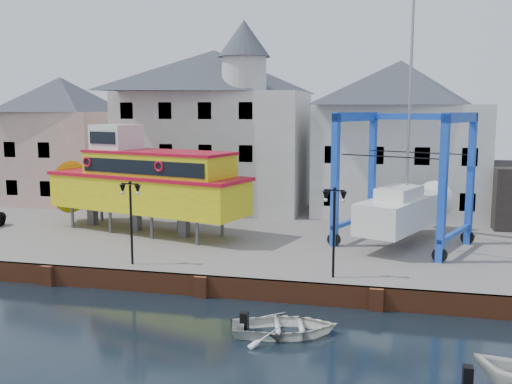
# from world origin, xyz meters

# --- Properties ---
(ground) EXTENTS (140.00, 140.00, 0.00)m
(ground) POSITION_xyz_m (0.00, 0.00, 0.00)
(ground) COLOR black
(ground) RESTS_ON ground
(hardstanding) EXTENTS (44.00, 22.00, 1.00)m
(hardstanding) POSITION_xyz_m (0.00, 11.00, 0.50)
(hardstanding) COLOR slate
(hardstanding) RESTS_ON ground
(quay_wall) EXTENTS (44.00, 0.47, 1.00)m
(quay_wall) POSITION_xyz_m (-0.00, 0.10, 0.50)
(quay_wall) COLOR brown
(quay_wall) RESTS_ON ground
(building_pink) EXTENTS (8.00, 7.00, 10.30)m
(building_pink) POSITION_xyz_m (-18.00, 18.00, 6.15)
(building_pink) COLOR tan
(building_pink) RESTS_ON hardstanding
(building_white_main) EXTENTS (14.00, 8.30, 14.00)m
(building_white_main) POSITION_xyz_m (-4.87, 18.39, 7.34)
(building_white_main) COLOR silver
(building_white_main) RESTS_ON hardstanding
(building_white_right) EXTENTS (12.00, 8.00, 11.20)m
(building_white_right) POSITION_xyz_m (9.00, 19.00, 6.60)
(building_white_right) COLOR silver
(building_white_right) RESTS_ON hardstanding
(lamp_post_left) EXTENTS (1.12, 0.32, 4.20)m
(lamp_post_left) POSITION_xyz_m (-4.00, 1.20, 4.17)
(lamp_post_left) COLOR black
(lamp_post_left) RESTS_ON hardstanding
(lamp_post_right) EXTENTS (1.12, 0.32, 4.20)m
(lamp_post_right) POSITION_xyz_m (6.00, 1.20, 4.17)
(lamp_post_right) COLOR black
(lamp_post_right) RESTS_ON hardstanding
(tour_boat) EXTENTS (15.86, 7.80, 6.73)m
(tour_boat) POSITION_xyz_m (-7.22, 8.66, 4.17)
(tour_boat) COLOR #59595E
(tour_boat) RESTS_ON hardstanding
(travel_lift) EXTENTS (8.23, 9.78, 14.46)m
(travel_lift) POSITION_xyz_m (9.51, 9.31, 3.41)
(travel_lift) COLOR #0F39B7
(travel_lift) RESTS_ON hardstanding
(motorboat_b) EXTENTS (4.74, 3.88, 0.86)m
(motorboat_b) POSITION_xyz_m (4.59, -3.55, 0.00)
(motorboat_b) COLOR white
(motorboat_b) RESTS_ON ground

